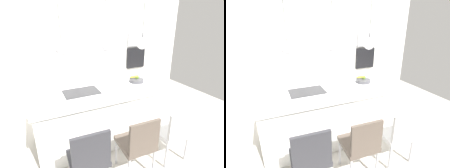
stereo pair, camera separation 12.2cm
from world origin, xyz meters
The scene contains 14 objects.
floor centered at (0.00, 0.00, 0.00)m, with size 6.60×6.60×0.00m, color #BCB7AD.
back_wall centered at (0.00, 1.65, 1.30)m, with size 6.00×0.10×2.60m, color white.
kitchen_island centered at (0.00, 0.00, 0.46)m, with size 2.45×1.01×0.91m.
sink_basin centered at (-0.44, 0.00, 0.91)m, with size 0.56×0.40×0.02m, color #2D2D30.
faucet centered at (-0.44, 0.21, 1.06)m, with size 0.02×0.17×0.22m.
fruit_bowl centered at (0.61, 0.03, 0.95)m, with size 0.27×0.27×0.14m.
microwave centered at (1.60, 1.58, 1.48)m, with size 0.54×0.08×0.34m, color #9E9EA3.
oven centered at (1.60, 1.58, 0.98)m, with size 0.56×0.08×0.56m, color black.
chair_near centered at (-0.66, -0.98, 0.52)m, with size 0.46×0.43×0.92m.
chair_middle centered at (0.00, -0.98, 0.50)m, with size 0.45×0.46×0.89m.
chair_far centered at (0.60, -0.98, 0.48)m, with size 0.44×0.44×0.86m.
pendant_light_left centered at (-0.68, 0.00, 1.61)m, with size 0.20×0.20×0.80m.
pendant_light_center centered at (0.00, 0.00, 1.61)m, with size 0.20×0.20×0.80m.
pendant_light_right centered at (0.68, 0.00, 1.61)m, with size 0.20×0.20×0.80m.
Camera 1 is at (-1.09, -2.48, 1.99)m, focal length 27.59 mm.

